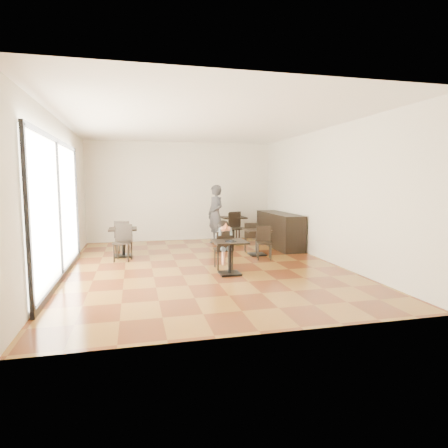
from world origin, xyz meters
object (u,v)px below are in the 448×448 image
object	(u,v)px
chair_mid_a	(251,237)
chair_left_b	(123,243)
child	(223,245)
chair_back_a	(232,226)
cafe_table_back	(233,229)
chair_back_b	(238,229)
cafe_table_mid	(257,242)
chair_left_a	(124,237)
chair_mid_b	(264,243)
adult_patron	(216,214)
cafe_table_left	(123,242)
child_chair	(223,250)
child_table	(230,258)

from	to	relation	value
chair_mid_a	chair_left_b	size ratio (longest dim) A/B	0.92
child	chair_mid_a	world-z (taller)	child
child	chair_back_a	world-z (taller)	child
cafe_table_back	chair_left_b	size ratio (longest dim) A/B	0.90
chair_back_b	chair_left_b	bearing A→B (deg)	-172.14
child	chair_left_b	world-z (taller)	child
cafe_table_mid	chair_mid_a	bearing A→B (deg)	90.00
chair_left_a	chair_back_a	bearing A→B (deg)	-144.58
cafe_table_mid	cafe_table_back	bearing A→B (deg)	90.35
chair_mid_b	chair_left_b	xyz separation A→B (m)	(-3.41, 0.62, 0.04)
adult_patron	chair_mid_a	world-z (taller)	adult_patron
adult_patron	cafe_table_mid	world-z (taller)	adult_patron
adult_patron	cafe_table_left	xyz separation A→B (m)	(-2.75, -1.46, -0.54)
adult_patron	child_chair	bearing A→B (deg)	-28.80
child	chair_back_a	xyz separation A→B (m)	(1.20, 3.87, -0.05)
child	chair_left_b	bearing A→B (deg)	148.43
child_chair	adult_patron	distance (m)	3.44
child_chair	chair_mid_b	bearing A→B (deg)	-148.91
chair_left_a	cafe_table_mid	bearing A→B (deg)	173.88
chair_mid_a	child_chair	bearing A→B (deg)	71.21
child_table	chair_left_a	bearing A→B (deg)	126.23
chair_mid_b	chair_back_b	bearing A→B (deg)	105.09
child_table	chair_left_a	xyz separation A→B (m)	(-2.20, 3.00, 0.09)
cafe_table_back	chair_left_b	distance (m)	4.11
chair_back_b	child	bearing A→B (deg)	-130.60
cafe_table_left	chair_back_a	xyz separation A→B (m)	(3.40, 1.97, 0.11)
chair_left_b	chair_back_a	distance (m)	4.23
child	chair_mid_a	size ratio (longest dim) A/B	1.31
cafe_table_mid	cafe_table_back	world-z (taller)	cafe_table_back
cafe_table_mid	chair_left_b	distance (m)	3.41
cafe_table_mid	child_chair	bearing A→B (deg)	-133.44
child_table	chair_left_a	size ratio (longest dim) A/B	0.80
cafe_table_mid	chair_mid_a	distance (m)	0.55
chair_mid_a	chair_left_b	xyz separation A→B (m)	(-3.41, -0.48, 0.04)
cafe_table_back	chair_back_b	size ratio (longest dim) A/B	0.83
adult_patron	chair_back_b	size ratio (longest dim) A/B	1.90
chair_back_b	adult_patron	bearing A→B (deg)	139.45
child_chair	chair_back_b	world-z (taller)	chair_back_b
chair_left_b	chair_back_b	xyz separation A→B (m)	(3.40, 1.76, 0.04)
chair_mid_b	adult_patron	bearing A→B (deg)	118.93
cafe_table_back	chair_left_a	bearing A→B (deg)	-160.41
cafe_table_mid	chair_mid_b	xyz separation A→B (m)	(0.00, -0.55, 0.07)
child	chair_back_b	xyz separation A→B (m)	(1.20, 3.11, -0.05)
child_table	chair_left_a	world-z (taller)	chair_left_a
cafe_table_mid	chair_mid_b	distance (m)	0.55
chair_mid_a	chair_mid_b	xyz separation A→B (m)	(0.00, -1.10, 0.00)
child_table	cafe_table_left	xyz separation A→B (m)	(-2.20, 2.45, 0.01)
child_chair	cafe_table_left	world-z (taller)	child_chair
cafe_table_back	chair_mid_b	distance (m)	2.93
child	child_table	bearing A→B (deg)	-90.00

